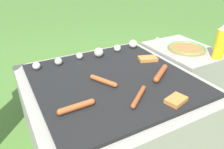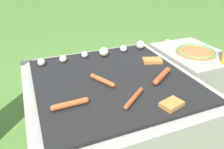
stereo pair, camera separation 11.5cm
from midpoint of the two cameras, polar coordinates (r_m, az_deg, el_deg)
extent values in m
plane|color=#47702D|center=(1.40, -2.44, -15.55)|extent=(14.00, 14.00, 0.00)
cube|color=gray|center=(1.27, -2.61, -9.27)|extent=(0.90, 0.90, 0.39)
cube|color=black|center=(1.16, -2.83, -1.34)|extent=(0.79, 0.79, 0.02)
cube|color=gray|center=(1.69, 15.58, 0.13)|extent=(0.39, 0.52, 0.40)
cylinder|color=#93421E|center=(0.99, 3.70, -5.82)|extent=(0.14, 0.12, 0.02)
sphere|color=#93421E|center=(1.05, 5.18, -3.57)|extent=(0.02, 0.02, 0.02)
sphere|color=#93421E|center=(0.93, 2.01, -8.38)|extent=(0.02, 0.02, 0.02)
cylinder|color=#93421E|center=(1.19, 9.95, 0.31)|extent=(0.15, 0.12, 0.03)
sphere|color=#93421E|center=(1.12, 8.64, -1.44)|extent=(0.03, 0.03, 0.03)
sphere|color=#93421E|center=(1.26, 11.12, 1.87)|extent=(0.03, 0.03, 0.03)
cylinder|color=#A34C23|center=(0.94, -12.76, -8.31)|extent=(0.14, 0.03, 0.03)
sphere|color=#A34C23|center=(0.93, -16.94, -9.47)|extent=(0.03, 0.03, 0.03)
sphere|color=#A34C23|center=(0.96, -8.72, -7.14)|extent=(0.03, 0.03, 0.03)
cylinder|color=#A34C23|center=(1.11, -5.24, -1.72)|extent=(0.09, 0.14, 0.02)
sphere|color=#A34C23|center=(1.07, -2.26, -2.84)|extent=(0.02, 0.02, 0.02)
sphere|color=#A34C23|center=(1.15, -7.99, -0.68)|extent=(0.02, 0.02, 0.02)
cube|color=#B27033|center=(1.37, 6.96, 4.06)|extent=(0.13, 0.10, 0.02)
cube|color=#B27033|center=(0.99, 13.23, -6.62)|extent=(0.11, 0.09, 0.02)
sphere|color=silver|center=(1.33, -21.51, 2.09)|extent=(0.04, 0.04, 0.04)
sphere|color=beige|center=(1.35, -16.21, 3.29)|extent=(0.04, 0.04, 0.04)
sphere|color=silver|center=(1.39, -10.81, 4.75)|extent=(0.04, 0.04, 0.04)
sphere|color=beige|center=(1.41, -5.83, 5.74)|extent=(0.06, 0.06, 0.06)
sphere|color=silver|center=(1.48, -0.81, 6.85)|extent=(0.05, 0.05, 0.05)
sphere|color=beige|center=(1.55, 3.41, 7.96)|extent=(0.06, 0.06, 0.06)
cylinder|color=orange|center=(1.59, 16.98, 6.46)|extent=(0.26, 0.26, 0.01)
torus|color=#338C3F|center=(1.59, 17.00, 6.62)|extent=(0.25, 0.25, 0.01)
cylinder|color=gold|center=(1.49, 24.44, 7.17)|extent=(0.07, 0.07, 0.18)
cone|color=white|center=(1.46, 25.29, 11.14)|extent=(0.05, 0.05, 0.03)
cylinder|color=silver|center=(1.71, 11.80, 8.52)|extent=(0.02, 0.16, 0.01)
cube|color=silver|center=(1.77, 9.91, 9.30)|extent=(0.02, 0.01, 0.01)
camera|label=1|loc=(0.06, -92.86, -1.53)|focal=35.00mm
camera|label=2|loc=(0.06, 87.14, 1.53)|focal=35.00mm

